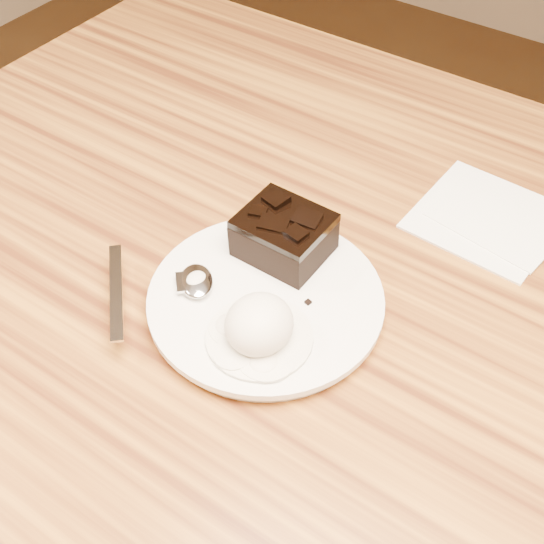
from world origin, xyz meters
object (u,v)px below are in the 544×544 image
Objects in this scene: dining_table at (344,487)px; spoon at (196,282)px; brownie at (284,237)px; ice_cream_scoop at (259,324)px; napkin at (486,217)px; plate at (266,302)px.

spoon is (-0.13, -0.09, 0.40)m from dining_table.
dining_table is 15.23× the size of brownie.
ice_cream_scoop reaches higher than napkin.
plate is 0.26m from napkin.
ice_cream_scoop reaches higher than dining_table.
dining_table is 5.64× the size of plate.
ice_cream_scoop is 0.08m from spoon.
ice_cream_scoop is (0.02, -0.04, 0.03)m from plate.
ice_cream_scoop is at bearing -67.08° from brownie.
ice_cream_scoop is at bearing -114.96° from dining_table.
plate is 3.53× the size of ice_cream_scoop.
ice_cream_scoop is (-0.05, -0.11, 0.41)m from dining_table.
ice_cream_scoop reaches higher than spoon.
brownie is at bearing 108.08° from plate.
napkin is at bearing 51.89° from brownie.
ice_cream_scoop is at bearing -56.00° from spoon.
dining_table is 19.92× the size of ice_cream_scoop.
napkin is at bearing 70.99° from ice_cream_scoop.
brownie reaches higher than plate.
plate is 1.58× the size of napkin.
spoon is at bearing -124.59° from napkin.
plate reaches higher than napkin.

